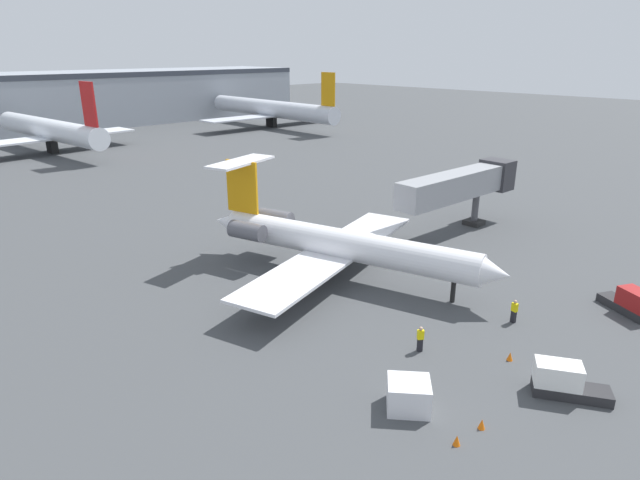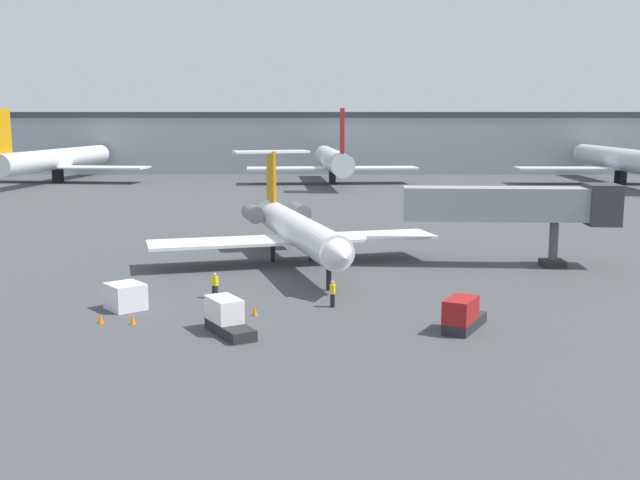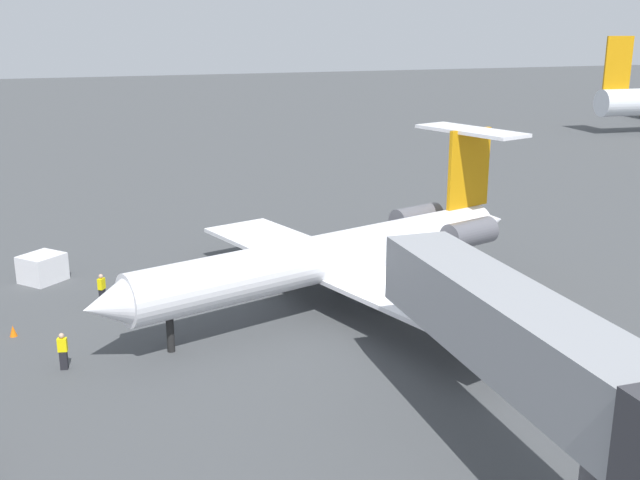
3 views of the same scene
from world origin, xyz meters
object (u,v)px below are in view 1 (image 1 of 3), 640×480
Objects in this scene: ground_crew_loader at (514,311)px; parked_airliner_west_mid at (50,130)px; ground_crew_marshaller at (420,339)px; baggage_tug_lead at (564,382)px; traffic_cone_far at (482,424)px; cargo_container_uld at (409,395)px; regional_jet at (333,242)px; parked_airliner_centre at (272,109)px; traffic_cone_mid at (457,440)px; traffic_cone_near at (510,356)px; baggage_tug_trailing at (631,303)px; jet_bridge at (464,184)px.

parked_airliner_west_mid reaches higher than ground_crew_loader.
baggage_tug_lead is at bearing -77.08° from ground_crew_marshaller.
parked_airliner_west_mid is at bearing 82.80° from traffic_cone_far.
baggage_tug_lead reaches higher than traffic_cone_far.
baggage_tug_lead is 8.65m from cargo_container_uld.
ground_crew_loader is (3.02, -14.45, -2.11)m from regional_jet.
baggage_tug_lead is 0.09× the size of parked_airliner_centre.
ground_crew_marshaller is at bearing 47.68° from traffic_cone_mid.
baggage_tug_lead is at bearing -97.93° from regional_jet.
parked_airliner_west_mid is (8.06, 87.20, 3.32)m from ground_crew_marshaller.
ground_crew_loader is at bearing -16.50° from ground_crew_marshaller.
cargo_container_uld reaches higher than traffic_cone_near.
ground_crew_marshaller and ground_crew_loader have the same top height.
traffic_cone_far is 0.01× the size of parked_airliner_centre.
ground_crew_marshaller is 1.00× the size of ground_crew_loader.
traffic_cone_mid is (-13.38, -3.96, -0.58)m from ground_crew_loader.
parked_airliner_west_mid reaches higher than ground_crew_marshaller.
ground_crew_loader is 12.22m from traffic_cone_far.
traffic_cone_mid is 94.53m from parked_airliner_west_mid.
baggage_tug_trailing is 7.63× the size of traffic_cone_near.
parked_airliner_centre is (64.93, 93.03, 4.00)m from traffic_cone_mid.
baggage_tug_lead is 13.05m from baggage_tug_trailing.
traffic_cone_mid is at bearing 176.61° from baggage_tug_trailing.
baggage_tug_lead is 1.40× the size of cargo_container_uld.
parked_airliner_centre is at bearing 54.35° from cargo_container_uld.
baggage_tug_trailing is at bearing -115.21° from parked_airliner_centre.
traffic_cone_far is at bearing -69.28° from cargo_container_uld.
regional_jet is 47.26× the size of traffic_cone_mid.
baggage_tug_lead is at bearing -13.68° from traffic_cone_mid.
baggage_tug_lead is at bearing -36.44° from cargo_container_uld.
jet_bridge is at bearing 67.13° from baggage_tug_trailing.
baggage_tug_trailing is 7.63× the size of traffic_cone_mid.
traffic_cone_mid is (-7.54, 1.83, -0.56)m from baggage_tug_lead.
traffic_cone_far is at bearing -159.98° from ground_crew_loader.
ground_crew_marshaller is 7.50m from traffic_cone_far.
baggage_tug_trailing is 0.10× the size of parked_airliner_centre.
parked_airliner_centre is (64.36, 89.73, 3.47)m from cargo_container_uld.
cargo_container_uld is at bearing 80.07° from traffic_cone_mid.
jet_bridge is 77.33m from parked_airliner_west_mid.
baggage_tug_lead is at bearing -93.73° from parked_airliner_west_mid.
cargo_container_uld is 3.40m from traffic_cone_mid.
traffic_cone_near is at bearing -55.64° from ground_crew_marshaller.
traffic_cone_near is at bearing 11.66° from traffic_cone_mid.
cargo_container_uld is (-12.80, -0.66, -0.05)m from ground_crew_loader.
cargo_container_uld is (-27.90, -14.22, -4.07)m from jet_bridge.
parked_airliner_centre reaches higher than traffic_cone_near.
jet_bridge reaches higher than traffic_cone_far.
parked_airliner_west_mid is (6.21, 95.28, 3.34)m from baggage_tug_lead.
parked_airliner_west_mid is at bearing 87.42° from regional_jet.
baggage_tug_lead is at bearing -121.18° from parked_airliner_centre.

